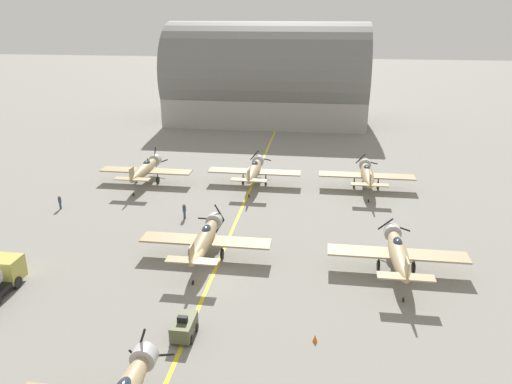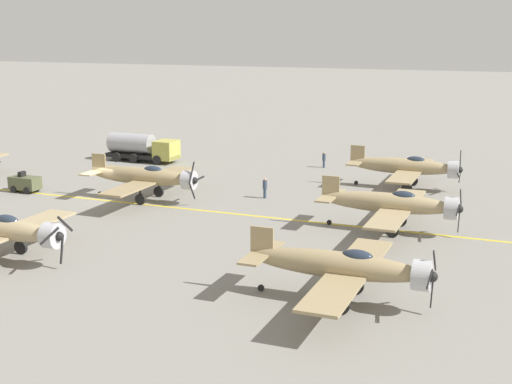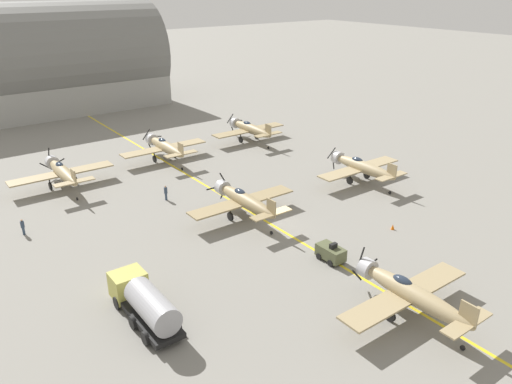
{
  "view_description": "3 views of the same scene",
  "coord_description": "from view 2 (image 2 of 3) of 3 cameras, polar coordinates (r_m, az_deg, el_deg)",
  "views": [
    {
      "loc": [
        8.89,
        -35.92,
        21.79
      ],
      "look_at": [
        2.13,
        13.31,
        3.36
      ],
      "focal_mm": 35.0,
      "sensor_mm": 36.0,
      "label": 1
    },
    {
      "loc": [
        48.83,
        34.13,
        14.03
      ],
      "look_at": [
        2.16,
        15.34,
        2.43
      ],
      "focal_mm": 50.0,
      "sensor_mm": 36.0,
      "label": 2
    },
    {
      "loc": [
        -27.93,
        -34.16,
        22.79
      ],
      "look_at": [
        1.21,
        5.43,
        1.79
      ],
      "focal_mm": 35.0,
      "sensor_mm": 36.0,
      "label": 3
    }
  ],
  "objects": [
    {
      "name": "ground_plane",
      "position": [
        61.2,
        -12.67,
        -0.59
      ],
      "size": [
        400.0,
        400.0,
        0.0
      ],
      "primitive_type": "plane",
      "color": "gray"
    },
    {
      "name": "taxiway_stripe",
      "position": [
        61.2,
        -12.67,
        -0.58
      ],
      "size": [
        0.3,
        160.0,
        0.01
      ],
      "primitive_type": "cube",
      "color": "yellow",
      "rests_on": "ground"
    },
    {
      "name": "airplane_far_left",
      "position": [
        64.71,
        11.98,
        2.0
      ],
      "size": [
        12.0,
        9.98,
        3.79
      ],
      "rotation": [
        0.0,
        0.0,
        -0.06
      ],
      "color": "tan",
      "rests_on": "ground"
    },
    {
      "name": "airplane_far_right",
      "position": [
        37.3,
        6.97,
        -5.91
      ],
      "size": [
        12.0,
        9.98,
        3.65
      ],
      "rotation": [
        0.0,
        0.0,
        0.3
      ],
      "color": "#9D8860",
      "rests_on": "ground"
    },
    {
      "name": "airplane_far_center",
      "position": [
        50.86,
        10.86,
        -0.92
      ],
      "size": [
        12.0,
        9.98,
        3.65
      ],
      "rotation": [
        0.0,
        0.0,
        -0.08
      ],
      "color": "tan",
      "rests_on": "ground"
    },
    {
      "name": "airplane_mid_center",
      "position": [
        59.69,
        -8.84,
        1.22
      ],
      "size": [
        12.0,
        9.98,
        3.65
      ],
      "rotation": [
        0.0,
        0.0,
        -0.06
      ],
      "color": "#99855C",
      "rests_on": "ground"
    },
    {
      "name": "fuel_tanker",
      "position": [
        77.58,
        -9.08,
        3.54
      ],
      "size": [
        2.67,
        8.0,
        2.98
      ],
      "color": "black",
      "rests_on": "ground"
    },
    {
      "name": "tow_tractor",
      "position": [
        65.56,
        -18.0,
        0.69
      ],
      "size": [
        1.57,
        2.6,
        1.79
      ],
      "color": "#515638",
      "rests_on": "ground"
    },
    {
      "name": "ground_crew_walking",
      "position": [
        59.98,
        0.72,
        0.39
      ],
      "size": [
        0.38,
        0.38,
        1.73
      ],
      "color": "#334256",
      "rests_on": "ground"
    },
    {
      "name": "ground_crew_inspecting",
      "position": [
        73.6,
        5.46,
        2.65
      ],
      "size": [
        0.36,
        0.36,
        1.64
      ],
      "color": "#334256",
      "rests_on": "ground"
    }
  ]
}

